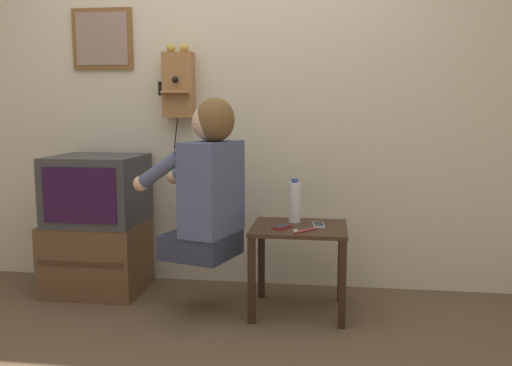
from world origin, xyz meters
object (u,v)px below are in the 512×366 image
at_px(framed_picture, 102,39).
at_px(water_bottle, 295,202).
at_px(person, 208,183).
at_px(wall_phone_antique, 178,84).
at_px(cell_phone_held, 282,227).
at_px(cell_phone_spare, 318,225).
at_px(toothbrush, 304,231).
at_px(television, 97,189).

height_order(framed_picture, water_bottle, framed_picture).
height_order(person, wall_phone_antique, wall_phone_antique).
relative_size(cell_phone_held, water_bottle, 0.53).
height_order(framed_picture, cell_phone_held, framed_picture).
xyz_separation_m(cell_phone_held, water_bottle, (0.06, 0.16, 0.12)).
distance_m(person, wall_phone_antique, 0.83).
xyz_separation_m(cell_phone_held, cell_phone_spare, (0.20, 0.08, 0.00)).
bearing_deg(toothbrush, framed_picture, 14.92).
bearing_deg(framed_picture, water_bottle, -15.49).
relative_size(cell_phone_held, toothbrush, 0.92).
height_order(cell_phone_held, toothbrush, toothbrush).
xyz_separation_m(television, framed_picture, (-0.05, 0.28, 0.96)).
bearing_deg(cell_phone_held, cell_phone_spare, 50.03).
bearing_deg(cell_phone_spare, television, 165.39).
xyz_separation_m(person, toothbrush, (0.54, -0.05, -0.24)).
xyz_separation_m(cell_phone_held, toothbrush, (0.13, -0.08, 0.00)).
xyz_separation_m(cell_phone_spare, toothbrush, (-0.08, -0.16, 0.00)).
bearing_deg(television, wall_phone_antique, 26.21).
relative_size(framed_picture, water_bottle, 1.59).
bearing_deg(television, toothbrush, -14.01).
height_order(person, water_bottle, person).
bearing_deg(cell_phone_held, television, -163.90).
bearing_deg(water_bottle, framed_picture, 164.51).
relative_size(television, framed_picture, 1.34).
xyz_separation_m(framed_picture, toothbrush, (1.37, -0.61, -1.11)).
xyz_separation_m(framed_picture, water_bottle, (1.31, -0.36, -1.00)).
relative_size(person, cell_phone_spare, 6.88).
bearing_deg(toothbrush, cell_phone_held, 6.09).
relative_size(wall_phone_antique, cell_phone_spare, 6.44).
distance_m(wall_phone_antique, cell_phone_spare, 1.30).
bearing_deg(cell_phone_spare, framed_picture, 155.14).
xyz_separation_m(framed_picture, cell_phone_held, (1.25, -0.53, -1.11)).
bearing_deg(cell_phone_spare, toothbrush, -122.70).
distance_m(person, toothbrush, 0.59).
distance_m(framed_picture, toothbrush, 1.87).
bearing_deg(framed_picture, person, -34.10).
distance_m(framed_picture, water_bottle, 1.68).
height_order(person, television, person).
relative_size(person, water_bottle, 3.49).
distance_m(television, cell_phone_spare, 1.42).
distance_m(television, cell_phone_held, 1.23).
relative_size(television, water_bottle, 2.14).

